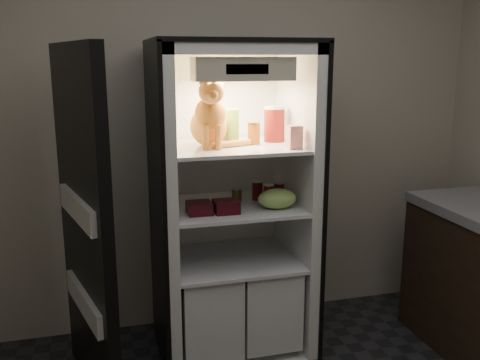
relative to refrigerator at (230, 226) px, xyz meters
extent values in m
plane|color=#B5AE97|center=(0.00, 0.42, 0.56)|extent=(3.60, 0.00, 3.60)
cube|color=white|center=(0.00, 0.29, 0.13)|extent=(0.85, 0.06, 1.85)
cube|color=white|center=(-0.40, -0.03, 0.13)|extent=(0.06, 0.70, 1.85)
cube|color=white|center=(0.40, -0.03, 0.13)|extent=(0.06, 0.70, 1.85)
cube|color=white|center=(0.00, -0.03, 1.03)|extent=(0.85, 0.70, 0.06)
cube|color=white|center=(0.00, -0.03, -0.76)|extent=(0.85, 0.70, 0.06)
cube|color=black|center=(-0.44, -0.03, 0.13)|extent=(0.02, 0.72, 1.87)
cube|color=black|center=(0.44, -0.03, 0.13)|extent=(0.02, 0.72, 1.87)
cube|color=black|center=(0.00, -0.03, 1.07)|extent=(0.90, 0.72, 0.02)
cube|color=white|center=(0.00, -0.06, 0.49)|extent=(0.73, 0.62, 0.02)
cube|color=white|center=(0.00, -0.06, 0.14)|extent=(0.73, 0.62, 0.02)
cube|color=white|center=(-0.18, -0.06, -0.44)|extent=(0.34, 0.58, 0.48)
cube|color=white|center=(0.18, -0.06, -0.44)|extent=(0.34, 0.58, 0.48)
cube|color=white|center=(0.00, -0.06, -0.19)|extent=(0.73, 0.62, 0.02)
cube|color=beige|center=(0.00, -0.27, 0.93)|extent=(0.52, 0.18, 0.12)
cube|color=black|center=(0.00, -0.36, 0.93)|extent=(0.22, 0.01, 0.05)
cube|color=black|center=(-0.83, -0.25, 0.13)|extent=(0.27, 0.86, 1.85)
cube|color=white|center=(-0.84, -0.31, -0.24)|extent=(0.22, 0.63, 0.12)
cube|color=white|center=(-0.84, -0.31, 0.26)|extent=(0.22, 0.63, 0.12)
ellipsoid|color=#C94F19|center=(-0.13, -0.02, 0.60)|extent=(0.24, 0.28, 0.22)
ellipsoid|color=#C94F19|center=(-0.14, -0.12, 0.69)|extent=(0.19, 0.17, 0.19)
sphere|color=orange|center=(-0.15, -0.19, 0.81)|extent=(0.15, 0.15, 0.14)
sphere|color=orange|center=(-0.15, -0.25, 0.80)|extent=(0.06, 0.06, 0.06)
cone|color=orange|center=(-0.19, -0.17, 0.88)|extent=(0.06, 0.06, 0.06)
cone|color=orange|center=(-0.11, -0.18, 0.88)|extent=(0.06, 0.06, 0.06)
cylinder|color=#C94F19|center=(-0.18, -0.19, 0.57)|extent=(0.04, 0.04, 0.14)
cylinder|color=#C94F19|center=(-0.11, -0.19, 0.57)|extent=(0.04, 0.04, 0.14)
cylinder|color=#C94F19|center=(-0.03, -0.12, 0.52)|extent=(0.25, 0.11, 0.04)
cylinder|color=#279028|center=(0.01, 0.00, 0.59)|extent=(0.08, 0.08, 0.18)
cylinder|color=#279028|center=(0.01, 0.00, 0.69)|extent=(0.08, 0.08, 0.02)
cylinder|color=white|center=(0.01, 0.04, 0.56)|extent=(0.09, 0.09, 0.11)
cylinder|color=blue|center=(0.01, 0.04, 0.62)|extent=(0.10, 0.10, 0.02)
cylinder|color=maroon|center=(0.13, -0.06, 0.56)|extent=(0.07, 0.07, 0.11)
cylinder|color=#AF812E|center=(0.13, -0.06, 0.62)|extent=(0.07, 0.07, 0.01)
cylinder|color=maroon|center=(0.27, 0.01, 0.59)|extent=(0.12, 0.12, 0.19)
cylinder|color=white|center=(0.27, 0.01, 0.70)|extent=(0.12, 0.12, 0.02)
cube|color=silver|center=(0.30, -0.26, 0.56)|extent=(0.07, 0.07, 0.13)
cylinder|color=black|center=(0.17, 0.00, 0.20)|extent=(0.06, 0.06, 0.11)
cylinder|color=#B2B2B2|center=(0.17, 0.00, 0.26)|extent=(0.06, 0.06, 0.00)
cylinder|color=black|center=(0.28, -0.06, 0.20)|extent=(0.06, 0.06, 0.11)
cylinder|color=#B2B2B2|center=(0.28, -0.06, 0.26)|extent=(0.06, 0.06, 0.00)
cylinder|color=black|center=(0.21, -0.10, 0.20)|extent=(0.06, 0.06, 0.11)
cylinder|color=#B2B2B2|center=(0.21, -0.10, 0.26)|extent=(0.06, 0.06, 0.00)
cylinder|color=#533D17|center=(0.04, 0.01, 0.18)|extent=(0.06, 0.06, 0.07)
cylinder|color=#B2B2B2|center=(0.04, 0.01, 0.23)|extent=(0.06, 0.06, 0.01)
ellipsoid|color=#8CB655|center=(0.22, -0.20, 0.20)|extent=(0.23, 0.16, 0.11)
cube|color=#470B12|center=(-0.23, -0.19, 0.18)|extent=(0.13, 0.13, 0.07)
cube|color=#470B12|center=(-0.08, -0.21, 0.18)|extent=(0.13, 0.13, 0.07)
camera|label=1|loc=(-0.75, -2.97, 0.99)|focal=40.00mm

